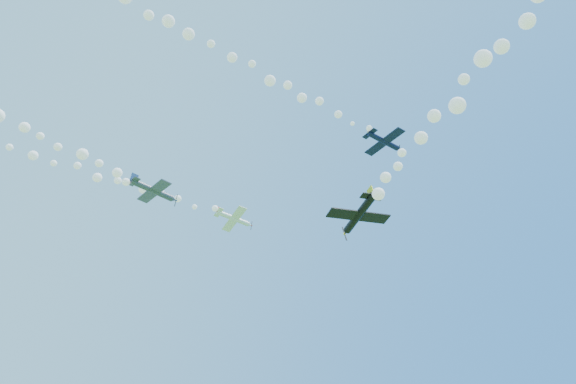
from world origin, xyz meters
TOP-DOWN VIEW (x-y plane):
  - plane_white at (6.81, 12.21)m, footprint 6.75×7.17m
  - plane_navy at (14.39, -14.45)m, footprint 6.58×6.81m
  - plane_grey at (-9.41, 5.50)m, footprint 6.98×7.14m
  - plane_black at (7.47, -14.12)m, footprint 7.73×7.32m

SIDE VIEW (x-z plane):
  - plane_black at x=7.47m, z-range 34.48..37.12m
  - plane_grey at x=-9.41m, z-range 42.96..44.93m
  - plane_white at x=6.81m, z-range 50.28..52.77m
  - plane_navy at x=14.39m, z-range 51.51..53.25m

